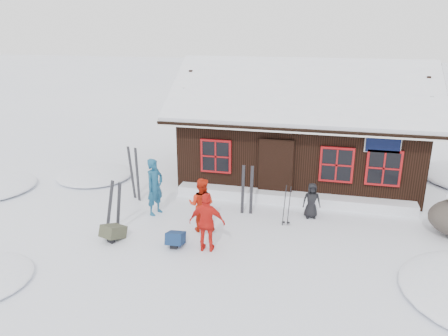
{
  "coord_description": "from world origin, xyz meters",
  "views": [
    {
      "loc": [
        2.41,
        -11.0,
        5.58
      ],
      "look_at": [
        -0.58,
        1.44,
        1.3
      ],
      "focal_mm": 35.0,
      "sensor_mm": 36.0,
      "label": 1
    }
  ],
  "objects_px": {
    "skier_teal": "(155,187)",
    "backpack_blue": "(176,241)",
    "ski_poles": "(287,206)",
    "ski_pair_left": "(114,208)",
    "skier_orange_right": "(207,222)",
    "skier_orange_left": "(202,205)",
    "backpack_olive": "(113,234)",
    "skier_crouched": "(312,201)"
  },
  "relations": [
    {
      "from": "skier_teal",
      "to": "backpack_olive",
      "type": "bearing_deg",
      "value": -174.59
    },
    {
      "from": "skier_orange_right",
      "to": "skier_crouched",
      "type": "xyz_separation_m",
      "value": [
        2.48,
        2.65,
        -0.24
      ]
    },
    {
      "from": "skier_crouched",
      "to": "backpack_blue",
      "type": "height_order",
      "value": "skier_crouched"
    },
    {
      "from": "backpack_olive",
      "to": "skier_crouched",
      "type": "bearing_deg",
      "value": 45.25
    },
    {
      "from": "ski_poles",
      "to": "backpack_blue",
      "type": "distance_m",
      "value": 3.34
    },
    {
      "from": "backpack_blue",
      "to": "backpack_olive",
      "type": "height_order",
      "value": "backpack_olive"
    },
    {
      "from": "ski_poles",
      "to": "skier_teal",
      "type": "bearing_deg",
      "value": -178.2
    },
    {
      "from": "skier_orange_right",
      "to": "backpack_olive",
      "type": "distance_m",
      "value": 2.69
    },
    {
      "from": "ski_pair_left",
      "to": "skier_teal",
      "type": "bearing_deg",
      "value": 62.86
    },
    {
      "from": "skier_orange_left",
      "to": "backpack_olive",
      "type": "relative_size",
      "value": 2.59
    },
    {
      "from": "skier_orange_left",
      "to": "ski_pair_left",
      "type": "height_order",
      "value": "skier_orange_left"
    },
    {
      "from": "skier_orange_right",
      "to": "skier_crouched",
      "type": "relative_size",
      "value": 1.44
    },
    {
      "from": "skier_crouched",
      "to": "ski_poles",
      "type": "height_order",
      "value": "ski_poles"
    },
    {
      "from": "skier_orange_left",
      "to": "ski_poles",
      "type": "distance_m",
      "value": 2.45
    },
    {
      "from": "skier_teal",
      "to": "skier_orange_right",
      "type": "height_order",
      "value": "skier_teal"
    },
    {
      "from": "skier_orange_right",
      "to": "backpack_blue",
      "type": "height_order",
      "value": "skier_orange_right"
    },
    {
      "from": "skier_orange_right",
      "to": "ski_poles",
      "type": "relative_size",
      "value": 1.25
    },
    {
      "from": "skier_orange_left",
      "to": "backpack_blue",
      "type": "distance_m",
      "value": 1.29
    },
    {
      "from": "ski_poles",
      "to": "backpack_blue",
      "type": "bearing_deg",
      "value": -144.14
    },
    {
      "from": "backpack_blue",
      "to": "skier_teal",
      "type": "bearing_deg",
      "value": 120.69
    },
    {
      "from": "skier_teal",
      "to": "backpack_blue",
      "type": "distance_m",
      "value": 2.33
    },
    {
      "from": "skier_crouched",
      "to": "ski_pair_left",
      "type": "height_order",
      "value": "ski_pair_left"
    },
    {
      "from": "skier_crouched",
      "to": "ski_poles",
      "type": "xyz_separation_m",
      "value": [
        -0.67,
        -0.69,
        0.05
      ]
    },
    {
      "from": "skier_orange_left",
      "to": "ski_pair_left",
      "type": "distance_m",
      "value": 2.41
    },
    {
      "from": "skier_teal",
      "to": "skier_orange_right",
      "type": "relative_size",
      "value": 1.12
    },
    {
      "from": "ski_poles",
      "to": "backpack_olive",
      "type": "xyz_separation_m",
      "value": [
        -4.43,
        -2.0,
        -0.43
      ]
    },
    {
      "from": "ski_poles",
      "to": "backpack_blue",
      "type": "height_order",
      "value": "ski_poles"
    },
    {
      "from": "ski_poles",
      "to": "backpack_blue",
      "type": "relative_size",
      "value": 2.23
    },
    {
      "from": "skier_teal",
      "to": "skier_orange_right",
      "type": "bearing_deg",
      "value": -110.94
    },
    {
      "from": "skier_teal",
      "to": "skier_orange_right",
      "type": "distance_m",
      "value": 2.82
    },
    {
      "from": "skier_crouched",
      "to": "ski_pair_left",
      "type": "relative_size",
      "value": 0.7
    },
    {
      "from": "ski_pair_left",
      "to": "skier_crouched",
      "type": "bearing_deg",
      "value": 19.77
    },
    {
      "from": "skier_crouched",
      "to": "ski_poles",
      "type": "relative_size",
      "value": 0.87
    },
    {
      "from": "skier_crouched",
      "to": "backpack_olive",
      "type": "height_order",
      "value": "skier_crouched"
    },
    {
      "from": "skier_orange_right",
      "to": "ski_pair_left",
      "type": "bearing_deg",
      "value": -12.28
    },
    {
      "from": "skier_orange_left",
      "to": "skier_crouched",
      "type": "relative_size",
      "value": 1.43
    },
    {
      "from": "skier_teal",
      "to": "ski_poles",
      "type": "distance_m",
      "value": 3.97
    },
    {
      "from": "skier_orange_left",
      "to": "backpack_blue",
      "type": "relative_size",
      "value": 2.75
    },
    {
      "from": "skier_teal",
      "to": "backpack_blue",
      "type": "relative_size",
      "value": 3.11
    },
    {
      "from": "skier_crouched",
      "to": "backpack_blue",
      "type": "bearing_deg",
      "value": -153.71
    },
    {
      "from": "ski_poles",
      "to": "ski_pair_left",
      "type": "bearing_deg",
      "value": -161.37
    },
    {
      "from": "backpack_olive",
      "to": "skier_orange_right",
      "type": "bearing_deg",
      "value": 18.35
    }
  ]
}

